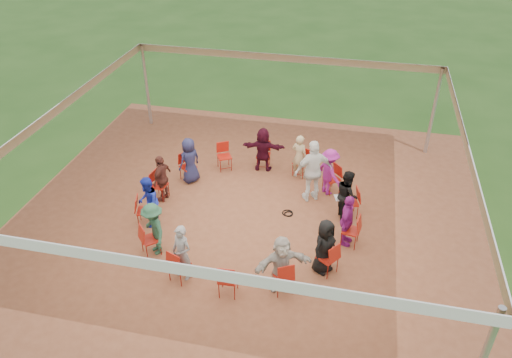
% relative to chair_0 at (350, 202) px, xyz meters
% --- Properties ---
extents(ground, '(80.00, 80.00, 0.00)m').
position_rel_chair_0_xyz_m(ground, '(-2.70, -0.81, -0.45)').
color(ground, '#234716').
rests_on(ground, ground).
extents(dirt_patch, '(13.00, 13.00, 0.00)m').
position_rel_chair_0_xyz_m(dirt_patch, '(-2.70, -0.81, -0.44)').
color(dirt_patch, brown).
rests_on(dirt_patch, ground).
extents(tent, '(10.33, 10.33, 3.00)m').
position_rel_chair_0_xyz_m(tent, '(-2.70, -0.81, 1.92)').
color(tent, '#B2B2B7').
rests_on(tent, ground).
extents(chair_0, '(0.54, 0.53, 0.90)m').
position_rel_chair_0_xyz_m(chair_0, '(0.00, 0.00, 0.00)').
color(chair_0, '#A81A0E').
rests_on(chair_0, ground).
extents(chair_1, '(0.61, 0.61, 0.90)m').
position_rel_chair_0_xyz_m(chair_1, '(-0.62, 1.09, 0.00)').
color(chair_1, '#A81A0E').
rests_on(chair_1, ground).
extents(chair_2, '(0.55, 0.56, 0.90)m').
position_rel_chair_0_xyz_m(chair_2, '(-1.65, 1.81, 0.00)').
color(chair_2, '#A81A0E').
rests_on(chair_2, ground).
extents(chair_3, '(0.45, 0.47, 0.90)m').
position_rel_chair_0_xyz_m(chair_3, '(-2.88, 2.00, 0.00)').
color(chair_3, '#A81A0E').
rests_on(chair_3, ground).
extents(chair_4, '(0.58, 0.59, 0.90)m').
position_rel_chair_0_xyz_m(chair_4, '(-4.08, 1.64, 0.00)').
color(chair_4, '#A81A0E').
rests_on(chair_4, ground).
extents(chair_5, '(0.60, 0.60, 0.90)m').
position_rel_chair_0_xyz_m(chair_5, '(-5.01, 0.80, 0.00)').
color(chair_5, '#A81A0E').
rests_on(chair_5, ground).
extents(chair_6, '(0.50, 0.48, 0.90)m').
position_rel_chair_0_xyz_m(chair_6, '(-5.48, -0.36, 0.00)').
color(chair_6, '#A81A0E').
rests_on(chair_6, ground).
extents(chair_7, '(0.54, 0.53, 0.90)m').
position_rel_chair_0_xyz_m(chair_7, '(-5.40, -1.61, 0.00)').
color(chair_7, '#A81A0E').
rests_on(chair_7, ground).
extents(chair_8, '(0.61, 0.61, 0.90)m').
position_rel_chair_0_xyz_m(chair_8, '(-4.78, -2.70, 0.00)').
color(chair_8, '#A81A0E').
rests_on(chair_8, ground).
extents(chair_9, '(0.55, 0.56, 0.90)m').
position_rel_chair_0_xyz_m(chair_9, '(-3.75, -3.42, 0.00)').
color(chair_9, '#A81A0E').
rests_on(chair_9, ground).
extents(chair_10, '(0.45, 0.47, 0.90)m').
position_rel_chair_0_xyz_m(chair_10, '(-2.51, -3.62, 0.00)').
color(chair_10, '#A81A0E').
rests_on(chair_10, ground).
extents(chair_11, '(0.58, 0.59, 0.90)m').
position_rel_chair_0_xyz_m(chair_11, '(-1.31, -3.26, 0.00)').
color(chair_11, '#A81A0E').
rests_on(chair_11, ground).
extents(chair_12, '(0.60, 0.60, 0.90)m').
position_rel_chair_0_xyz_m(chair_12, '(-0.38, -2.41, 0.00)').
color(chair_12, '#A81A0E').
rests_on(chair_12, ground).
extents(chair_13, '(0.50, 0.48, 0.90)m').
position_rel_chair_0_xyz_m(chair_13, '(0.08, -1.25, 0.00)').
color(chair_13, '#A81A0E').
rests_on(chair_13, ground).
extents(person_seated_0, '(0.59, 0.80, 1.46)m').
position_rel_chair_0_xyz_m(person_seated_0, '(-0.11, -0.03, 0.29)').
color(person_seated_0, black).
rests_on(person_seated_0, ground).
extents(person_seated_1, '(0.98, 1.01, 1.46)m').
position_rel_chair_0_xyz_m(person_seated_1, '(-0.71, 1.01, 0.29)').
color(person_seated_1, '#901C7D').
rests_on(person_seated_1, ground).
extents(person_seated_2, '(0.62, 0.52, 1.46)m').
position_rel_chair_0_xyz_m(person_seated_2, '(-1.69, 1.69, 0.29)').
color(person_seated_2, tan).
rests_on(person_seated_2, ground).
extents(person_seated_3, '(1.38, 0.59, 1.46)m').
position_rel_chair_0_xyz_m(person_seated_3, '(-2.88, 1.88, 0.29)').
color(person_seated_3, '#390A19').
rests_on(person_seated_3, ground).
extents(person_seated_4, '(0.73, 0.81, 1.46)m').
position_rel_chair_0_xyz_m(person_seated_4, '(-4.91, 0.73, 0.29)').
color(person_seated_4, '#1F2144').
rests_on(person_seated_4, ground).
extents(person_seated_5, '(0.57, 0.91, 1.46)m').
position_rel_chair_0_xyz_m(person_seated_5, '(-5.36, -0.38, 0.29)').
color(person_seated_5, '#542720').
rests_on(person_seated_5, ground).
extents(person_seated_6, '(0.59, 0.80, 1.46)m').
position_rel_chair_0_xyz_m(person_seated_6, '(-5.28, -1.58, 0.29)').
color(person_seated_6, '#1A2BA9').
rests_on(person_seated_6, ground).
extents(person_seated_7, '(0.98, 1.01, 1.46)m').
position_rel_chair_0_xyz_m(person_seated_7, '(-4.69, -2.62, 0.29)').
color(person_seated_7, '#254F36').
rests_on(person_seated_7, ground).
extents(person_seated_8, '(0.62, 0.52, 1.46)m').
position_rel_chair_0_xyz_m(person_seated_8, '(-3.70, -3.31, 0.29)').
color(person_seated_8, gray).
rests_on(person_seated_8, ground).
extents(person_seated_9, '(1.43, 1.11, 1.46)m').
position_rel_chair_0_xyz_m(person_seated_9, '(-1.37, -3.15, 0.29)').
color(person_seated_9, '#ADA59A').
rests_on(person_seated_9, ground).
extents(person_seated_10, '(0.73, 0.81, 1.46)m').
position_rel_chair_0_xyz_m(person_seated_10, '(-0.48, -2.34, 0.29)').
color(person_seated_10, black).
rests_on(person_seated_10, ground).
extents(person_seated_11, '(0.57, 0.91, 1.46)m').
position_rel_chair_0_xyz_m(person_seated_11, '(-0.04, -1.23, 0.29)').
color(person_seated_11, '#901C7D').
rests_on(person_seated_11, ground).
extents(standing_person, '(1.26, 1.05, 1.92)m').
position_rel_chair_0_xyz_m(standing_person, '(-1.14, 0.58, 0.52)').
color(standing_person, silver).
rests_on(standing_person, ground).
extents(cable_coil, '(0.32, 0.32, 0.03)m').
position_rel_chair_0_xyz_m(cable_coil, '(-1.68, -0.31, -0.43)').
color(cable_coil, black).
rests_on(cable_coil, ground).
extents(laptop, '(0.33, 0.37, 0.22)m').
position_rel_chair_0_xyz_m(laptop, '(-0.27, -0.08, 0.23)').
color(laptop, '#B7B7BC').
rests_on(laptop, ground).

